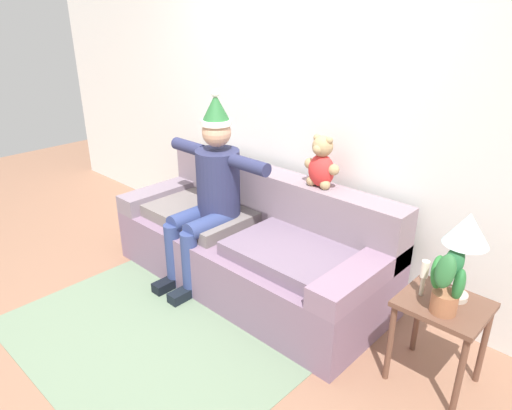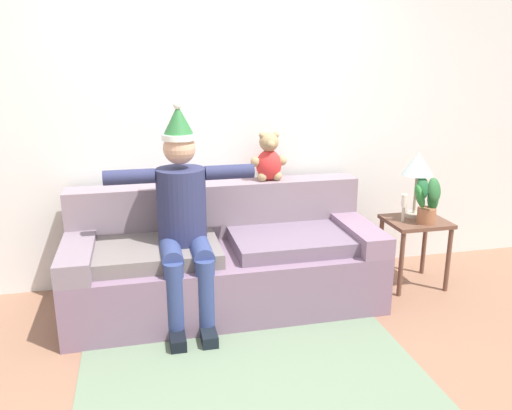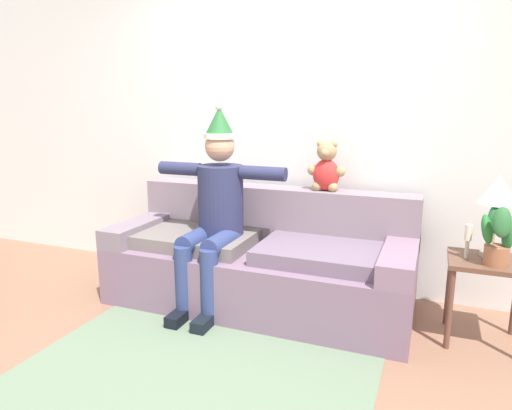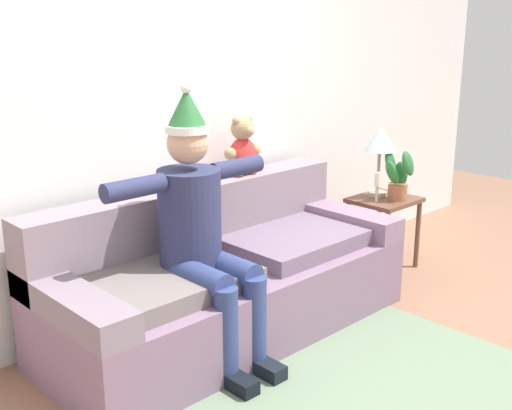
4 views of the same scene
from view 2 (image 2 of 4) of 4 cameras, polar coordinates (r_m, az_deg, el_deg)
ground_plane at (r=3.13m, az=-0.22°, el=-18.60°), size 10.00×10.00×0.00m
back_wall at (r=4.12m, az=-5.12°, el=10.03°), size 7.00×0.10×2.70m
couch at (r=3.86m, az=-3.62°, el=-6.08°), size 2.24×0.91×0.85m
person_seated at (r=3.52m, az=-8.08°, el=-0.92°), size 1.02×0.77×1.51m
teddy_bear at (r=4.01m, az=1.44°, el=5.15°), size 0.29×0.17×0.38m
side_table at (r=4.27m, az=17.22°, el=-2.87°), size 0.46×0.41×0.55m
table_lamp at (r=4.22m, az=17.49°, el=4.05°), size 0.24×0.24×0.52m
potted_plant at (r=4.14m, az=18.41°, el=0.43°), size 0.22×0.26×0.38m
candle_tall at (r=4.12m, az=16.07°, el=0.07°), size 0.04×0.04×0.22m
area_rug at (r=3.09m, az=-0.03°, el=-18.97°), size 1.98×1.31×0.01m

